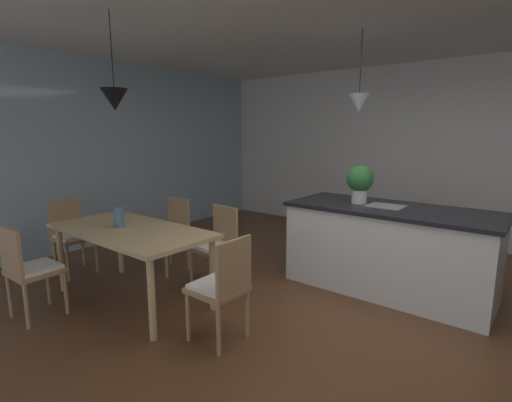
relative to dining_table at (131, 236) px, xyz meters
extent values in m
cube|color=brown|center=(1.96, 0.89, -0.69)|extent=(10.00, 8.40, 0.04)
cube|color=silver|center=(1.96, 4.15, 0.68)|extent=(10.00, 0.12, 2.70)
cube|color=#9EB7C6|center=(-2.10, 0.89, 0.68)|extent=(0.06, 8.40, 2.70)
cube|color=tan|center=(0.00, 0.00, 0.05)|extent=(1.71, 0.85, 0.04)
cylinder|color=tan|center=(-0.78, 0.34, -0.31)|extent=(0.06, 0.06, 0.72)
cylinder|color=tan|center=(0.78, 0.34, -0.31)|extent=(0.06, 0.06, 0.72)
cylinder|color=tan|center=(-0.78, -0.34, -0.31)|extent=(0.06, 0.06, 0.72)
cylinder|color=tan|center=(0.78, -0.34, -0.31)|extent=(0.06, 0.06, 0.72)
cube|color=#A87F56|center=(-0.39, -0.74, -0.24)|extent=(0.41, 0.41, 0.04)
cube|color=white|center=(-0.39, -0.74, -0.20)|extent=(0.37, 0.37, 0.03)
cube|color=#A87F56|center=(-0.38, -0.92, -0.01)|extent=(0.38, 0.04, 0.42)
cylinder|color=#A87F56|center=(-0.56, -0.58, -0.46)|extent=(0.04, 0.04, 0.41)
cylinder|color=#A87F56|center=(-0.22, -0.57, -0.46)|extent=(0.04, 0.04, 0.41)
cylinder|color=#A87F56|center=(-0.55, -0.92, -0.46)|extent=(0.04, 0.04, 0.41)
cylinder|color=#A87F56|center=(-0.21, -0.91, -0.46)|extent=(0.04, 0.04, 0.41)
cube|color=#A87F56|center=(-1.18, 0.00, -0.24)|extent=(0.41, 0.41, 0.04)
cube|color=white|center=(-1.18, 0.00, -0.20)|extent=(0.37, 0.37, 0.03)
cube|color=#A87F56|center=(-1.36, 0.00, -0.01)|extent=(0.04, 0.38, 0.42)
cylinder|color=#A87F56|center=(-1.00, 0.17, -0.46)|extent=(0.04, 0.04, 0.41)
cylinder|color=#A87F56|center=(-1.01, -0.17, -0.46)|extent=(0.04, 0.04, 0.41)
cylinder|color=#A87F56|center=(-1.34, 0.17, -0.46)|extent=(0.04, 0.04, 0.41)
cylinder|color=#A87F56|center=(-1.35, -0.17, -0.46)|extent=(0.04, 0.04, 0.41)
cube|color=#A87F56|center=(0.39, 0.74, -0.24)|extent=(0.44, 0.44, 0.04)
cube|color=white|center=(0.39, 0.74, -0.20)|extent=(0.39, 0.39, 0.03)
cube|color=#A87F56|center=(0.40, 0.92, -0.01)|extent=(0.38, 0.07, 0.42)
cylinder|color=#A87F56|center=(0.54, 0.56, -0.46)|extent=(0.04, 0.04, 0.41)
cylinder|color=#A87F56|center=(0.20, 0.59, -0.46)|extent=(0.04, 0.04, 0.41)
cylinder|color=#A87F56|center=(0.57, 0.90, -0.46)|extent=(0.04, 0.04, 0.41)
cylinder|color=#A87F56|center=(0.23, 0.93, -0.46)|extent=(0.04, 0.04, 0.41)
cube|color=#A87F56|center=(1.18, 0.00, -0.24)|extent=(0.40, 0.40, 0.04)
cube|color=white|center=(1.18, 0.00, -0.20)|extent=(0.36, 0.36, 0.03)
cube|color=#A87F56|center=(1.36, 0.00, -0.01)|extent=(0.03, 0.38, 0.42)
cylinder|color=#A87F56|center=(1.01, -0.17, -0.46)|extent=(0.04, 0.04, 0.41)
cylinder|color=#A87F56|center=(1.01, 0.17, -0.46)|extent=(0.04, 0.04, 0.41)
cylinder|color=#A87F56|center=(1.35, -0.17, -0.46)|extent=(0.04, 0.04, 0.41)
cylinder|color=#A87F56|center=(1.35, 0.17, -0.46)|extent=(0.04, 0.04, 0.41)
cube|color=#A87F56|center=(-0.39, 0.74, -0.24)|extent=(0.41, 0.41, 0.04)
cube|color=white|center=(-0.39, 0.74, -0.20)|extent=(0.37, 0.37, 0.03)
cube|color=#A87F56|center=(-0.39, 0.92, -0.01)|extent=(0.38, 0.04, 0.42)
cylinder|color=#A87F56|center=(-0.21, 0.58, -0.46)|extent=(0.04, 0.04, 0.41)
cylinder|color=#A87F56|center=(-0.55, 0.57, -0.46)|extent=(0.04, 0.04, 0.41)
cylinder|color=#A87F56|center=(-0.22, 0.92, -0.46)|extent=(0.04, 0.04, 0.41)
cylinder|color=#A87F56|center=(-0.56, 0.91, -0.46)|extent=(0.04, 0.04, 0.41)
cube|color=silver|center=(1.90, 1.84, -0.23)|extent=(2.03, 0.85, 0.88)
cube|color=black|center=(1.90, 1.84, 0.21)|extent=(2.09, 0.91, 0.04)
cube|color=gray|center=(1.84, 1.84, 0.24)|extent=(0.36, 0.30, 0.01)
cylinder|color=black|center=(0.06, -0.12, 1.71)|extent=(0.01, 0.01, 0.65)
cone|color=black|center=(0.06, -0.12, 1.29)|extent=(0.24, 0.24, 0.19)
cylinder|color=black|center=(1.49, 1.84, 1.71)|extent=(0.01, 0.01, 0.64)
cone|color=#B7B7B7|center=(1.49, 1.84, 1.30)|extent=(0.22, 0.22, 0.19)
cylinder|color=beige|center=(1.54, 1.84, 0.31)|extent=(0.16, 0.16, 0.15)
sphere|color=#2D6B33|center=(1.54, 1.84, 0.50)|extent=(0.29, 0.29, 0.29)
cylinder|color=slate|center=(-0.13, -0.03, 0.18)|extent=(0.10, 0.10, 0.20)
camera|label=1|loc=(3.20, -2.05, 1.01)|focal=26.64mm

